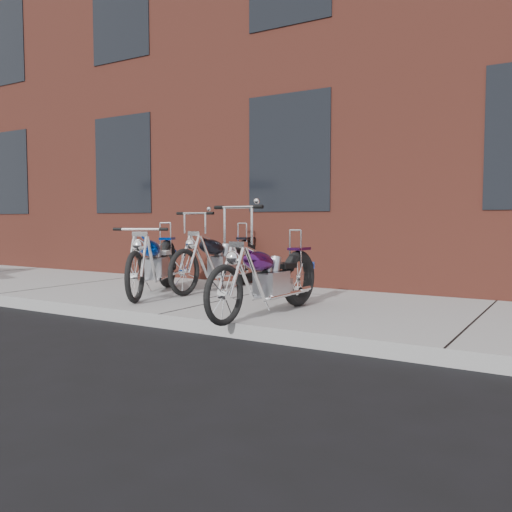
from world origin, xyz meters
The scene contains 6 objects.
ground centered at (0.00, 0.00, 0.00)m, with size 120.00×120.00×0.00m, color black.
sidewalk centered at (0.00, 1.50, 0.07)m, with size 22.00×3.00×0.15m, color #9D9D9D.
building_brick centered at (0.00, 8.00, 4.00)m, with size 22.00×10.00×8.00m, color brown.
chopper_purple centered at (1.01, 0.63, 0.53)m, with size 0.51×2.08×1.17m.
chopper_blue centered at (-1.16, 1.22, 0.56)m, with size 1.09×2.07×0.98m.
chopper_third centered at (-0.66, 2.09, 0.55)m, with size 0.54×2.23×1.13m.
Camera 1 is at (3.93, -4.42, 1.18)m, focal length 38.00 mm.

